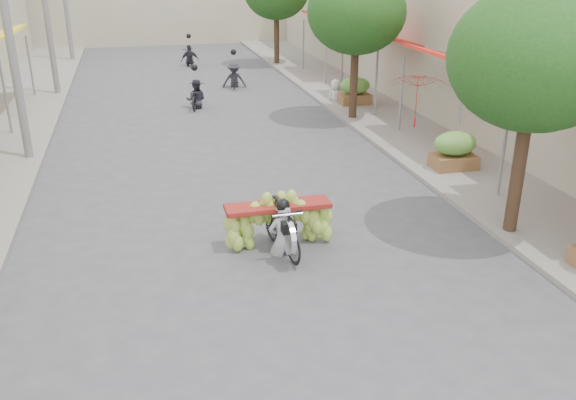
% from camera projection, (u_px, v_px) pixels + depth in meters
% --- Properties ---
extents(ground, '(120.00, 120.00, 0.00)m').
position_uv_depth(ground, '(329.00, 396.00, 8.45)').
color(ground, '#4C4C50').
rests_on(ground, ground).
extents(sidewalk_right, '(4.00, 60.00, 0.12)m').
position_uv_depth(sidewalk_right, '(383.00, 110.00, 23.48)').
color(sidewalk_right, gray).
rests_on(sidewalk_right, ground).
extents(shophouse_row_right, '(9.77, 40.00, 6.00)m').
position_uv_depth(shophouse_row_right, '(523.00, 30.00, 22.60)').
color(shophouse_row_right, '#B0A991').
rests_on(shophouse_row_right, ground).
extents(utility_pole_mid, '(0.60, 0.24, 8.00)m').
position_uv_depth(utility_pole_mid, '(6.00, 19.00, 16.46)').
color(utility_pole_mid, slate).
rests_on(utility_pole_mid, ground).
extents(street_tree_near, '(3.40, 3.40, 5.25)m').
position_uv_depth(street_tree_near, '(535.00, 59.00, 11.84)').
color(street_tree_near, '#3A2719').
rests_on(street_tree_near, ground).
extents(street_tree_mid, '(3.40, 3.40, 5.25)m').
position_uv_depth(street_tree_mid, '(357.00, 12.00, 20.81)').
color(street_tree_mid, '#3A2719').
rests_on(street_tree_mid, ground).
extents(produce_crate_mid, '(1.20, 0.88, 1.16)m').
position_uv_depth(produce_crate_mid, '(455.00, 147.00, 16.77)').
color(produce_crate_mid, brown).
rests_on(produce_crate_mid, ground).
extents(produce_crate_far, '(1.20, 0.88, 1.16)m').
position_uv_depth(produce_crate_far, '(355.00, 89.00, 23.95)').
color(produce_crate_far, brown).
rests_on(produce_crate_far, ground).
extents(banana_motorbike, '(2.20, 1.97, 2.01)m').
position_uv_depth(banana_motorbike, '(281.00, 219.00, 12.35)').
color(banana_motorbike, black).
rests_on(banana_motorbike, ground).
extents(market_umbrella, '(1.95, 1.95, 1.63)m').
position_uv_depth(market_umbrella, '(419.00, 74.00, 17.74)').
color(market_umbrella, '#AB161A').
rests_on(market_umbrella, ground).
extents(pedestrian, '(0.83, 0.55, 1.58)m').
position_uv_depth(pedestrian, '(336.00, 80.00, 24.63)').
color(pedestrian, silver).
rests_on(pedestrian, ground).
extents(bg_motorbike_a, '(1.00, 1.72, 1.95)m').
position_uv_depth(bg_motorbike_a, '(196.00, 89.00, 23.70)').
color(bg_motorbike_a, black).
rests_on(bg_motorbike_a, ground).
extents(bg_motorbike_b, '(1.14, 1.77, 1.95)m').
position_uv_depth(bg_motorbike_b, '(234.00, 69.00, 27.25)').
color(bg_motorbike_b, black).
rests_on(bg_motorbike_b, ground).
extents(bg_motorbike_c, '(1.01, 1.56, 1.95)m').
position_uv_depth(bg_motorbike_c, '(189.00, 51.00, 32.38)').
color(bg_motorbike_c, black).
rests_on(bg_motorbike_c, ground).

